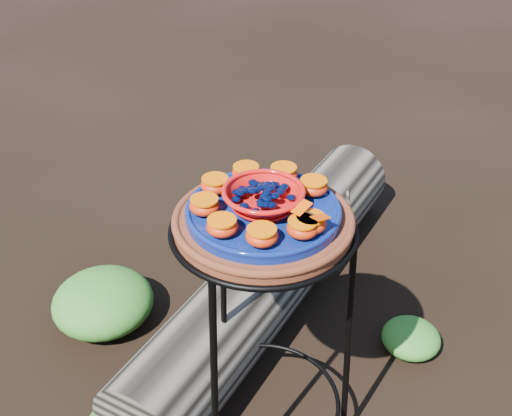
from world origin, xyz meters
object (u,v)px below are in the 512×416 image
terracotta_saucer (263,223)px  cobalt_plate (263,213)px  plant_stand (262,346)px  driftwood_log (272,272)px  red_bowl (263,199)px

terracotta_saucer → cobalt_plate: (0.00, 0.00, 0.03)m
plant_stand → driftwood_log: plant_stand is taller
red_bowl → driftwood_log: (0.30, 0.46, -0.64)m
cobalt_plate → driftwood_log: bearing=56.8°
plant_stand → red_bowl: (0.00, 0.00, 0.42)m
cobalt_plate → red_bowl: 0.03m
plant_stand → cobalt_plate: (0.00, 0.00, 0.39)m
plant_stand → terracotta_saucer: 0.37m
plant_stand → driftwood_log: 0.59m
terracotta_saucer → cobalt_plate: bearing=0.0°
cobalt_plate → red_bowl: red_bowl is taller
plant_stand → red_bowl: 0.42m
cobalt_plate → red_bowl: bearing=0.0°
terracotta_saucer → plant_stand: bearing=0.0°
plant_stand → terracotta_saucer: terracotta_saucer is taller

